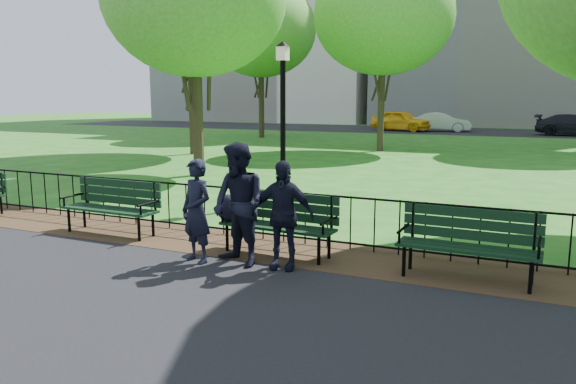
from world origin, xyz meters
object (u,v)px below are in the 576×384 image
at_px(park_bench_main, 259,213).
at_px(tree_far_c, 384,15).
at_px(person_mid, 239,205).
at_px(person_right, 282,215).
at_px(person_left, 197,211).
at_px(park_bench_left_a, 114,201).
at_px(sedan_dark, 575,125).
at_px(park_bench_right_a, 469,237).
at_px(lamppost, 283,117).
at_px(sedan_silver, 441,122).
at_px(tree_far_w, 261,30).
at_px(taxi, 401,120).

distance_m(park_bench_main, tree_far_c, 18.30).
bearing_deg(person_mid, person_right, 31.57).
bearing_deg(person_right, person_left, -179.71).
distance_m(park_bench_left_a, sedan_dark, 32.91).
xyz_separation_m(park_bench_right_a, sedan_dark, (2.40, 31.77, 0.07)).
bearing_deg(lamppost, sedan_silver, 92.52).
xyz_separation_m(person_left, person_right, (1.30, 0.25, 0.01)).
height_order(park_bench_left_a, person_mid, person_mid).
relative_size(person_left, sedan_silver, 0.39).
distance_m(lamppost, person_mid, 5.04).
height_order(park_bench_left_a, sedan_silver, sedan_silver).
bearing_deg(park_bench_main, person_right, -38.74).
distance_m(park_bench_left_a, person_right, 3.76).
bearing_deg(lamppost, sedan_dark, 75.76).
height_order(park_bench_main, tree_far_w, tree_far_w).
relative_size(park_bench_main, lamppost, 0.54).
relative_size(park_bench_left_a, person_mid, 1.03).
relative_size(park_bench_right_a, person_right, 1.19).
relative_size(lamppost, person_left, 2.37).
bearing_deg(park_bench_main, person_left, -121.50).
xyz_separation_m(park_bench_main, taxi, (-5.44, 32.21, 0.10)).
height_order(person_mid, taxi, person_mid).
bearing_deg(park_bench_left_a, sedan_silver, 90.03).
height_order(park_bench_main, park_bench_left_a, same).
xyz_separation_m(park_bench_left_a, tree_far_c, (0.17, 17.26, 5.39)).
bearing_deg(taxi, lamppost, -156.52).
xyz_separation_m(park_bench_left_a, park_bench_right_a, (6.21, -0.01, -0.00)).
distance_m(park_bench_left_a, tree_far_c, 18.08).
xyz_separation_m(person_left, sedan_dark, (6.22, 32.65, -0.11)).
distance_m(park_bench_right_a, tree_far_c, 19.08).
relative_size(park_bench_left_a, taxi, 0.43).
height_order(park_bench_main, sedan_silver, sedan_silver).
xyz_separation_m(park_bench_right_a, tree_far_w, (-14.84, 22.48, 5.72)).
bearing_deg(sedan_silver, person_mid, 179.01).
xyz_separation_m(person_mid, person_right, (0.65, 0.11, -0.12)).
height_order(lamppost, sedan_silver, lamppost).
bearing_deg(park_bench_left_a, sedan_dark, 75.36).
bearing_deg(park_bench_right_a, tree_far_c, 110.44).
bearing_deg(tree_far_w, park_bench_left_a, -69.00).
distance_m(park_bench_main, person_mid, 0.78).
relative_size(park_bench_left_a, park_bench_right_a, 1.00).
bearing_deg(tree_far_w, park_bench_right_a, -56.57).
height_order(park_bench_left_a, person_right, person_right).
distance_m(park_bench_left_a, lamppost, 4.46).
height_order(tree_far_c, taxi, tree_far_c).
bearing_deg(tree_far_c, park_bench_left_a, -90.56).
height_order(park_bench_right_a, sedan_dark, sedan_dark).
height_order(lamppost, tree_far_c, tree_far_c).
xyz_separation_m(person_left, sedan_silver, (-2.11, 33.57, -0.12)).
bearing_deg(sedan_silver, park_bench_left_a, 173.79).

